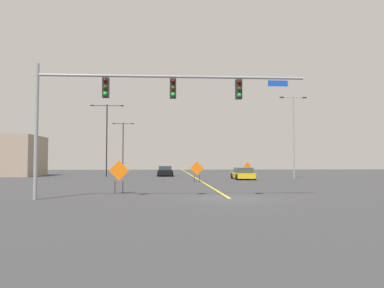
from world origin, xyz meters
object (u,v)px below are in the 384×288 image
(street_lamp_near_right, at_px, (123,143))
(car_black_far, at_px, (165,171))
(traffic_signal_assembly, at_px, (136,97))
(street_lamp_far_right, at_px, (107,134))
(construction_sign_right_shoulder, at_px, (197,169))
(construction_sign_median_near, at_px, (247,167))
(street_lamp_mid_right, at_px, (294,131))
(construction_sign_left_shoulder, at_px, (119,172))
(car_yellow_passing, at_px, (243,174))

(street_lamp_near_right, xyz_separation_m, car_black_far, (7.05, -10.96, -4.33))
(traffic_signal_assembly, xyz_separation_m, car_black_far, (1.22, 31.25, -4.77))
(street_lamp_far_right, height_order, construction_sign_right_shoulder, street_lamp_far_right)
(street_lamp_near_right, bearing_deg, construction_sign_median_near, -29.57)
(traffic_signal_assembly, xyz_separation_m, street_lamp_far_right, (-6.39, 29.44, 0.16))
(traffic_signal_assembly, bearing_deg, construction_sign_median_near, 68.23)
(street_lamp_mid_right, distance_m, street_lamp_near_right, 29.35)
(street_lamp_far_right, bearing_deg, traffic_signal_assembly, -77.75)
(construction_sign_left_shoulder, bearing_deg, car_black_far, 84.72)
(car_yellow_passing, bearing_deg, traffic_signal_assembly, -115.07)
(traffic_signal_assembly, relative_size, car_yellow_passing, 3.12)
(construction_sign_median_near, distance_m, car_black_far, 11.48)
(street_lamp_near_right, bearing_deg, traffic_signal_assembly, -82.13)
(street_lamp_mid_right, relative_size, construction_sign_left_shoulder, 4.71)
(traffic_signal_assembly, xyz_separation_m, construction_sign_median_near, (12.67, 31.71, -4.17))
(traffic_signal_assembly, distance_m, street_lamp_far_right, 30.12)
(construction_sign_median_near, distance_m, construction_sign_right_shoulder, 17.39)
(traffic_signal_assembly, distance_m, car_yellow_passing, 24.00)
(traffic_signal_assembly, distance_m, construction_sign_median_near, 34.40)
(traffic_signal_assembly, distance_m, street_lamp_near_right, 42.62)
(construction_sign_median_near, height_order, car_yellow_passing, construction_sign_median_near)
(street_lamp_mid_right, bearing_deg, street_lamp_far_right, 164.05)
(construction_sign_right_shoulder, bearing_deg, construction_sign_median_near, 61.80)
(traffic_signal_assembly, height_order, car_black_far, traffic_signal_assembly)
(car_yellow_passing, bearing_deg, construction_sign_right_shoulder, -138.29)
(traffic_signal_assembly, height_order, construction_sign_right_shoulder, traffic_signal_assembly)
(street_lamp_far_right, xyz_separation_m, car_yellow_passing, (16.36, -8.13, -4.95))
(construction_sign_median_near, relative_size, car_black_far, 0.42)
(traffic_signal_assembly, bearing_deg, street_lamp_mid_right, 54.61)
(construction_sign_right_shoulder, bearing_deg, street_lamp_near_right, 111.72)
(construction_sign_left_shoulder, bearing_deg, construction_sign_right_shoulder, 65.71)
(street_lamp_near_right, relative_size, car_black_far, 1.84)
(street_lamp_far_right, distance_m, construction_sign_left_shoulder, 26.72)
(construction_sign_right_shoulder, height_order, car_yellow_passing, construction_sign_right_shoulder)
(construction_sign_left_shoulder, bearing_deg, construction_sign_median_near, 63.55)
(street_lamp_far_right, distance_m, construction_sign_right_shoulder, 17.51)
(street_lamp_far_right, relative_size, construction_sign_median_near, 4.90)
(street_lamp_mid_right, height_order, construction_sign_right_shoulder, street_lamp_mid_right)
(construction_sign_median_near, bearing_deg, street_lamp_mid_right, -67.45)
(traffic_signal_assembly, height_order, street_lamp_near_right, street_lamp_near_right)
(street_lamp_near_right, bearing_deg, car_black_far, -57.25)
(car_yellow_passing, bearing_deg, construction_sign_median_near, 75.44)
(street_lamp_mid_right, relative_size, construction_sign_median_near, 5.00)
(street_lamp_mid_right, height_order, street_lamp_near_right, street_lamp_mid_right)
(construction_sign_right_shoulder, bearing_deg, street_lamp_mid_right, 28.96)
(street_lamp_near_right, bearing_deg, construction_sign_left_shoulder, -83.37)
(car_yellow_passing, xyz_separation_m, car_black_far, (-8.75, 9.94, 0.01))
(construction_sign_right_shoulder, distance_m, car_yellow_passing, 7.41)
(street_lamp_far_right, height_order, street_lamp_near_right, street_lamp_far_right)
(construction_sign_left_shoulder, xyz_separation_m, car_black_far, (2.56, 27.70, -0.67))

